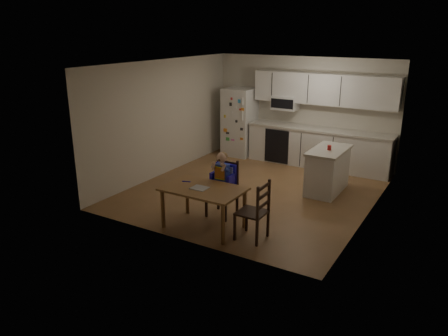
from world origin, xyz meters
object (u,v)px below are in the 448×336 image
object	(u,v)px
refrigerator	(240,122)
red_cup	(329,148)
chair_booster	(223,177)
chair_side	(258,208)
kitchen_island	(328,170)
dining_table	(203,193)

from	to	relation	value
refrigerator	red_cup	bearing A→B (deg)	-28.26
chair_booster	chair_side	distance (m)	1.11
refrigerator	kitchen_island	size ratio (longest dim) A/B	1.44
red_cup	refrigerator	bearing A→B (deg)	151.74
kitchen_island	red_cup	xyz separation A→B (m)	(0.02, -0.06, 0.48)
kitchen_island	red_cup	size ratio (longest dim) A/B	12.49
red_cup	chair_side	bearing A→B (deg)	-95.89
chair_booster	chair_side	bearing A→B (deg)	-30.18
red_cup	dining_table	bearing A→B (deg)	-114.99
dining_table	chair_booster	world-z (taller)	chair_booster
kitchen_island	chair_booster	distance (m)	2.37
chair_side	refrigerator	bearing A→B (deg)	-147.56
red_cup	chair_booster	xyz separation A→B (m)	(-1.21, -1.97, -0.23)
kitchen_island	dining_table	distance (m)	2.91
red_cup	chair_side	distance (m)	2.58
red_cup	chair_booster	world-z (taller)	chair_booster
kitchen_island	red_cup	distance (m)	0.49
red_cup	dining_table	distance (m)	2.88
kitchen_island	chair_side	world-z (taller)	chair_side
refrigerator	red_cup	xyz separation A→B (m)	(2.82, -1.51, 0.07)
refrigerator	dining_table	xyz separation A→B (m)	(1.61, -4.11, -0.25)
refrigerator	kitchen_island	xyz separation A→B (m)	(2.80, -1.45, -0.41)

